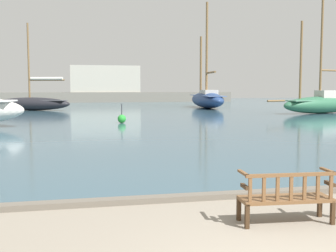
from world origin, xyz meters
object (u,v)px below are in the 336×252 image
park_bench (286,197)px  sailboat_nearest_starboard (32,103)px  sailboat_far_starboard (321,103)px  sailboat_mid_port (207,98)px  channel_buoy (122,119)px

park_bench → sailboat_nearest_starboard: size_ratio=0.19×
sailboat_far_starboard → sailboat_mid_port: size_ratio=0.94×
channel_buoy → sailboat_nearest_starboard: bearing=113.1°
sailboat_nearest_starboard → channel_buoy: bearing=-66.9°
sailboat_nearest_starboard → sailboat_mid_port: bearing=4.2°
sailboat_far_starboard → sailboat_mid_port: 13.73m
sailboat_mid_port → park_bench: bearing=-105.3°
sailboat_nearest_starboard → channel_buoy: 18.68m
sailboat_nearest_starboard → sailboat_mid_port: sailboat_mid_port is taller
park_bench → channel_buoy: channel_buoy is taller
park_bench → sailboat_mid_port: size_ratio=0.14×
park_bench → sailboat_far_starboard: 32.59m
park_bench → sailboat_mid_port: sailboat_mid_port is taller
sailboat_mid_port → channel_buoy: (-11.51, -18.55, -0.79)m
sailboat_far_starboard → channel_buoy: bearing=-160.0°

